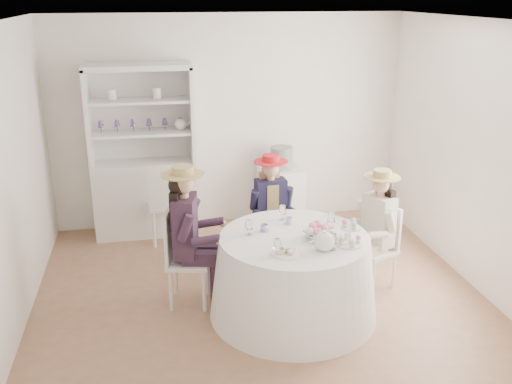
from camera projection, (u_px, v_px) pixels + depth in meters
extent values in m
plane|color=#8A6045|center=(258.00, 290.00, 5.93)|extent=(4.50, 4.50, 0.00)
plane|color=white|center=(258.00, 20.00, 5.03)|extent=(4.50, 4.50, 0.00)
plane|color=white|center=(229.00, 122.00, 7.34)|extent=(4.50, 0.00, 4.50)
plane|color=white|center=(317.00, 255.00, 3.63)|extent=(4.50, 0.00, 4.50)
plane|color=white|center=(11.00, 180.00, 5.09)|extent=(0.00, 4.50, 4.50)
plane|color=white|center=(472.00, 154.00, 5.88)|extent=(0.00, 4.50, 4.50)
cone|color=white|center=(293.00, 276.00, 5.39)|extent=(1.60, 1.60, 0.78)
cylinder|color=white|center=(294.00, 238.00, 5.26)|extent=(1.40, 1.40, 0.02)
cube|color=silver|center=(146.00, 198.00, 7.20)|extent=(1.26, 0.48, 0.95)
cube|color=silver|center=(141.00, 112.00, 7.05)|extent=(1.26, 0.04, 1.16)
cube|color=silver|center=(137.00, 67.00, 6.66)|extent=(1.26, 0.48, 0.06)
cube|color=silver|center=(88.00, 117.00, 6.75)|extent=(0.04, 0.47, 1.16)
cube|color=silver|center=(191.00, 114.00, 6.96)|extent=(0.04, 0.47, 1.16)
cube|color=silver|center=(142.00, 133.00, 6.92)|extent=(1.18, 0.42, 0.03)
cube|color=silver|center=(139.00, 101.00, 6.79)|extent=(1.18, 0.42, 0.03)
sphere|color=white|center=(181.00, 124.00, 6.98)|extent=(0.15, 0.15, 0.15)
cube|color=silver|center=(281.00, 197.00, 7.48)|extent=(0.57, 0.57, 0.78)
cylinder|color=black|center=(281.00, 158.00, 7.30)|extent=(0.34, 0.34, 0.28)
cube|color=silver|center=(189.00, 261.00, 5.55)|extent=(0.48, 0.48, 0.04)
cylinder|color=silver|center=(204.00, 291.00, 5.47)|extent=(0.04, 0.04, 0.44)
cylinder|color=silver|center=(208.00, 275.00, 5.78)|extent=(0.04, 0.04, 0.44)
cylinder|color=silver|center=(171.00, 290.00, 5.48)|extent=(0.04, 0.04, 0.44)
cylinder|color=silver|center=(176.00, 275.00, 5.78)|extent=(0.04, 0.04, 0.44)
cube|color=silver|center=(169.00, 235.00, 5.47)|extent=(0.11, 0.38, 0.50)
cube|color=black|center=(185.00, 226.00, 5.43)|extent=(0.27, 0.40, 0.59)
cube|color=black|center=(200.00, 258.00, 5.44)|extent=(0.36, 0.20, 0.12)
cylinder|color=black|center=(215.00, 286.00, 5.53)|extent=(0.10, 0.10, 0.46)
cylinder|color=black|center=(186.00, 228.00, 5.21)|extent=(0.19, 0.13, 0.28)
cube|color=black|center=(202.00, 250.00, 5.61)|extent=(0.36, 0.20, 0.12)
cylinder|color=black|center=(217.00, 278.00, 5.70)|extent=(0.10, 0.10, 0.46)
cylinder|color=black|center=(192.00, 211.00, 5.60)|extent=(0.19, 0.13, 0.28)
cylinder|color=#D8A889|center=(184.00, 195.00, 5.32)|extent=(0.09, 0.09, 0.08)
sphere|color=#D8A889|center=(183.00, 184.00, 5.29)|extent=(0.19, 0.19, 0.19)
sphere|color=black|center=(178.00, 185.00, 5.29)|extent=(0.19, 0.19, 0.19)
cube|color=black|center=(176.00, 209.00, 5.37)|extent=(0.13, 0.25, 0.38)
cylinder|color=tan|center=(183.00, 174.00, 5.26)|extent=(0.40, 0.40, 0.01)
cylinder|color=tan|center=(183.00, 170.00, 5.24)|extent=(0.20, 0.20, 0.08)
cube|color=silver|center=(271.00, 232.00, 6.34)|extent=(0.39, 0.39, 0.04)
cylinder|color=silver|center=(261.00, 256.00, 6.24)|extent=(0.03, 0.03, 0.40)
cylinder|color=silver|center=(287.00, 253.00, 6.31)|extent=(0.03, 0.03, 0.40)
cylinder|color=silver|center=(255.00, 245.00, 6.51)|extent=(0.03, 0.03, 0.40)
cylinder|color=silver|center=(279.00, 242.00, 6.58)|extent=(0.03, 0.03, 0.40)
cube|color=silver|center=(267.00, 206.00, 6.40)|extent=(0.35, 0.05, 0.46)
cube|color=#1C1B37|center=(270.00, 203.00, 6.24)|extent=(0.34, 0.21, 0.53)
cube|color=tan|center=(270.00, 203.00, 6.24)|extent=(0.14, 0.21, 0.46)
cube|color=#1C1B37|center=(266.00, 230.00, 6.19)|extent=(0.14, 0.32, 0.11)
cylinder|color=#1C1B37|center=(269.00, 258.00, 6.17)|extent=(0.09, 0.09, 0.42)
cylinder|color=#1C1B37|center=(255.00, 200.00, 6.14)|extent=(0.09, 0.16, 0.25)
cube|color=#1C1B37|center=(281.00, 229.00, 6.23)|extent=(0.14, 0.32, 0.11)
cylinder|color=#1C1B37|center=(284.00, 256.00, 6.20)|extent=(0.09, 0.09, 0.42)
cylinder|color=#1C1B37|center=(288.00, 197.00, 6.23)|extent=(0.09, 0.16, 0.25)
cylinder|color=#D8A889|center=(271.00, 178.00, 6.14)|extent=(0.08, 0.08, 0.07)
sphere|color=#D8A889|center=(271.00, 169.00, 6.11)|extent=(0.17, 0.17, 0.17)
sphere|color=tan|center=(270.00, 169.00, 6.15)|extent=(0.17, 0.17, 0.17)
cube|color=tan|center=(269.00, 187.00, 6.25)|extent=(0.22, 0.09, 0.35)
cylinder|color=red|center=(271.00, 162.00, 6.08)|extent=(0.37, 0.37, 0.01)
cylinder|color=red|center=(271.00, 158.00, 6.07)|extent=(0.18, 0.18, 0.07)
cube|color=silver|center=(375.00, 251.00, 5.89)|extent=(0.47, 0.47, 0.04)
cylinder|color=silver|center=(354.00, 267.00, 6.00)|extent=(0.03, 0.03, 0.40)
cylinder|color=silver|center=(373.00, 278.00, 5.77)|extent=(0.03, 0.03, 0.40)
cylinder|color=silver|center=(374.00, 260.00, 6.15)|extent=(0.03, 0.03, 0.40)
cylinder|color=silver|center=(394.00, 271.00, 5.92)|extent=(0.03, 0.03, 0.40)
cube|color=silver|center=(388.00, 225.00, 5.89)|extent=(0.16, 0.33, 0.45)
cube|color=beige|center=(379.00, 220.00, 5.79)|extent=(0.29, 0.37, 0.53)
cube|color=beige|center=(362.00, 244.00, 5.87)|extent=(0.33, 0.23, 0.11)
cylinder|color=beige|center=(351.00, 270.00, 5.90)|extent=(0.09, 0.09, 0.42)
cylinder|color=beige|center=(364.00, 209.00, 5.90)|extent=(0.18, 0.13, 0.25)
cube|color=beige|center=(373.00, 249.00, 5.74)|extent=(0.33, 0.23, 0.11)
cylinder|color=beige|center=(362.00, 277.00, 5.77)|extent=(0.09, 0.09, 0.42)
cylinder|color=beige|center=(390.00, 221.00, 5.60)|extent=(0.18, 0.13, 0.25)
cylinder|color=#D8A889|center=(381.00, 194.00, 5.69)|extent=(0.08, 0.08, 0.07)
sphere|color=#D8A889|center=(381.00, 185.00, 5.66)|extent=(0.17, 0.17, 0.17)
sphere|color=black|center=(384.00, 185.00, 5.69)|extent=(0.17, 0.17, 0.17)
cube|color=black|center=(385.00, 205.00, 5.77)|extent=(0.15, 0.23, 0.34)
cylinder|color=tan|center=(382.00, 177.00, 5.63)|extent=(0.36, 0.36, 0.01)
cylinder|color=tan|center=(382.00, 173.00, 5.62)|extent=(0.18, 0.18, 0.07)
cube|color=silver|center=(166.00, 204.00, 6.96)|extent=(0.45, 0.45, 0.04)
cylinder|color=silver|center=(180.00, 217.00, 7.24)|extent=(0.04, 0.04, 0.47)
cylinder|color=silver|center=(152.00, 219.00, 7.16)|extent=(0.04, 0.04, 0.47)
cylinder|color=silver|center=(182.00, 227.00, 6.92)|extent=(0.04, 0.04, 0.47)
cylinder|color=silver|center=(154.00, 229.00, 6.85)|extent=(0.04, 0.04, 0.47)
cube|color=silver|center=(166.00, 187.00, 6.69)|extent=(0.41, 0.05, 0.53)
imported|color=white|center=(264.00, 228.00, 5.36)|extent=(0.10, 0.10, 0.06)
imported|color=white|center=(289.00, 221.00, 5.53)|extent=(0.08, 0.08, 0.06)
imported|color=white|center=(317.00, 226.00, 5.42)|extent=(0.10, 0.10, 0.06)
imported|color=white|center=(317.00, 236.00, 5.19)|extent=(0.26, 0.26, 0.06)
sphere|color=pink|center=(325.00, 229.00, 5.19)|extent=(0.07, 0.07, 0.07)
sphere|color=white|center=(322.00, 227.00, 5.23)|extent=(0.07, 0.07, 0.07)
sphere|color=pink|center=(317.00, 227.00, 5.24)|extent=(0.07, 0.07, 0.07)
sphere|color=white|center=(313.00, 227.00, 5.23)|extent=(0.07, 0.07, 0.07)
sphere|color=pink|center=(311.00, 229.00, 5.19)|extent=(0.07, 0.07, 0.07)
sphere|color=white|center=(313.00, 231.00, 5.15)|extent=(0.07, 0.07, 0.07)
sphere|color=pink|center=(316.00, 232.00, 5.13)|extent=(0.07, 0.07, 0.07)
sphere|color=white|center=(321.00, 232.00, 5.13)|extent=(0.07, 0.07, 0.07)
sphere|color=pink|center=(324.00, 231.00, 5.15)|extent=(0.07, 0.07, 0.07)
sphere|color=white|center=(324.00, 241.00, 4.96)|extent=(0.18, 0.18, 0.18)
cylinder|color=white|center=(337.00, 239.00, 4.97)|extent=(0.11, 0.03, 0.09)
cylinder|color=white|center=(325.00, 232.00, 4.93)|extent=(0.04, 0.04, 0.02)
cylinder|color=white|center=(286.00, 253.00, 4.92)|extent=(0.27, 0.27, 0.01)
cube|color=beige|center=(281.00, 252.00, 4.88)|extent=(0.06, 0.04, 0.03)
cube|color=beige|center=(286.00, 249.00, 4.90)|extent=(0.07, 0.06, 0.03)
cube|color=beige|center=(292.00, 248.00, 4.94)|extent=(0.08, 0.07, 0.03)
cube|color=beige|center=(283.00, 247.00, 4.94)|extent=(0.07, 0.07, 0.03)
cube|color=beige|center=(291.00, 252.00, 4.88)|extent=(0.07, 0.08, 0.03)
cylinder|color=white|center=(349.00, 244.00, 5.09)|extent=(0.25, 0.25, 0.01)
cylinder|color=white|center=(350.00, 236.00, 5.07)|extent=(0.02, 0.02, 0.16)
cylinder|color=white|center=(350.00, 228.00, 5.04)|extent=(0.18, 0.18, 0.01)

